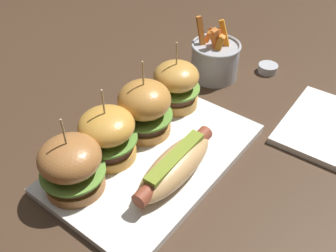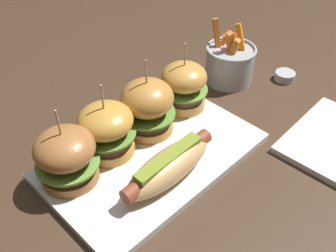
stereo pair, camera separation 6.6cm
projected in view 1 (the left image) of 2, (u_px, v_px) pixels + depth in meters
The scene contains 9 objects.
ground_plane at pixel (155, 160), 0.67m from camera, with size 3.00×3.00×0.00m, color #422D1E.
platter_main at pixel (155, 157), 0.67m from camera, with size 0.37×0.23×0.01m, color white.
hot_dog at pixel (175, 165), 0.61m from camera, with size 0.19×0.07×0.05m.
slider_far_left at pixel (71, 165), 0.58m from camera, with size 0.10×0.10×0.14m.
slider_center_left at pixel (108, 135), 0.63m from camera, with size 0.10×0.10×0.14m.
slider_center_right at pixel (145, 108), 0.68m from camera, with size 0.10×0.10×0.15m.
slider_far_right at pixel (176, 85), 0.74m from camera, with size 0.09×0.09×0.14m.
fries_bucket at pixel (215, 59), 0.85m from camera, with size 0.11×0.11×0.14m.
sauce_ramekin at pixel (268, 68), 0.89m from camera, with size 0.04×0.04×0.02m.
Camera 1 is at (-0.36, -0.31, 0.48)m, focal length 40.98 mm.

